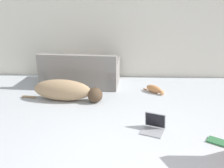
% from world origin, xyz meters
% --- Properties ---
extents(wall_back, '(7.33, 0.06, 2.44)m').
position_xyz_m(wall_back, '(0.00, 3.65, 1.22)').
color(wall_back, silver).
rests_on(wall_back, ground_plane).
extents(couch, '(1.68, 1.02, 0.74)m').
position_xyz_m(couch, '(-1.24, 2.98, 0.25)').
color(couch, gray).
rests_on(couch, ground_plane).
extents(dog, '(1.59, 0.48, 0.40)m').
position_xyz_m(dog, '(-1.37, 2.04, 0.19)').
color(dog, '#A38460').
rests_on(dog, ground_plane).
extents(cat, '(0.41, 0.39, 0.15)m').
position_xyz_m(cat, '(0.32, 2.53, 0.07)').
color(cat, '#BC7A47').
rests_on(cat, ground_plane).
extents(laptop_open, '(0.39, 0.39, 0.25)m').
position_xyz_m(laptop_open, '(0.14, 1.00, 0.08)').
color(laptop_open, gray).
rests_on(laptop_open, ground_plane).
extents(book_green, '(0.29, 0.27, 0.02)m').
position_xyz_m(book_green, '(0.95, 0.71, 0.01)').
color(book_green, '#2D663D').
rests_on(book_green, ground_plane).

